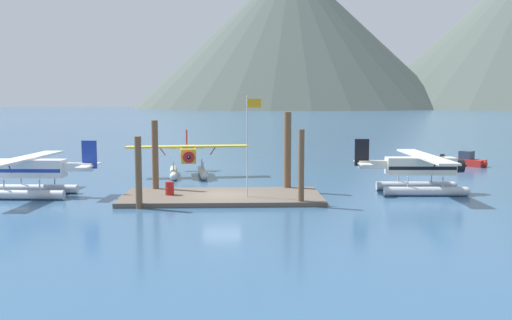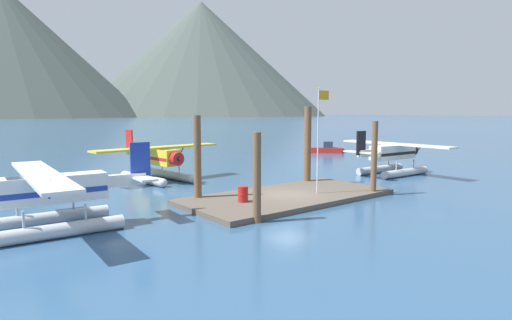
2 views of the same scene
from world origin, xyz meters
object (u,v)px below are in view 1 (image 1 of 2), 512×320
Objects in this scene: fuel_drum at (170,188)px; seaplane_yellow_bow_left at (188,158)px; boat_red_open_east at (465,161)px; seaplane_white_port_fwd at (29,174)px; flagpole at (249,135)px; seaplane_cream_stbd_fwd at (421,171)px.

seaplane_yellow_bow_left is at bearing 88.67° from fuel_drum.
boat_red_open_east is (27.53, 18.24, -0.25)m from fuel_drum.
fuel_drum is 0.08× the size of seaplane_yellow_bow_left.
seaplane_white_port_fwd is at bearing 171.31° from fuel_drum.
flagpole is 29.62m from boat_red_open_east.
boat_red_open_east is at bearing 58.37° from seaplane_cream_stbd_fwd.
flagpole is at bearing -67.97° from seaplane_yellow_bow_left.
fuel_drum is 0.21× the size of boat_red_open_east.
seaplane_white_port_fwd reaches higher than fuel_drum.
seaplane_yellow_bow_left is 1.00× the size of seaplane_white_port_fwd.
boat_red_open_east is (10.09, 16.38, -1.09)m from seaplane_cream_stbd_fwd.
fuel_drum is at bearing -146.48° from boat_red_open_east.
fuel_drum is 0.08× the size of seaplane_cream_stbd_fwd.
seaplane_yellow_bow_left reaches higher than boat_red_open_east.
boat_red_open_east is (22.30, 19.12, -3.83)m from flagpole.
fuel_drum is 33.03m from boat_red_open_east.
flagpole is 7.39× the size of fuel_drum.
seaplane_white_port_fwd is (-27.12, -0.37, 0.00)m from seaplane_cream_stbd_fwd.
seaplane_cream_stbd_fwd and seaplane_yellow_bow_left have the same top height.
seaplane_yellow_bow_left is (-17.18, 9.54, 0.00)m from seaplane_cream_stbd_fwd.
fuel_drum is (-5.23, 0.89, -3.57)m from flagpole.
fuel_drum is 17.56m from seaplane_cream_stbd_fwd.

